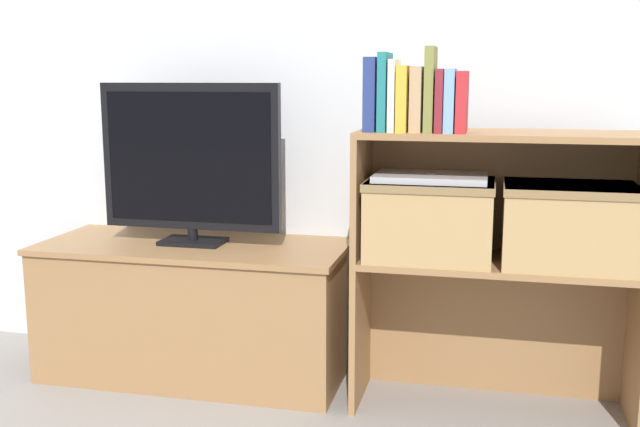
{
  "coord_description": "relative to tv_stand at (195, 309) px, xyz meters",
  "views": [
    {
      "loc": [
        0.55,
        -2.19,
        1.06
      ],
      "look_at": [
        0.0,
        0.16,
        0.62
      ],
      "focal_mm": 42.0,
      "sensor_mm": 36.0,
      "label": 1
    }
  ],
  "objects": [
    {
      "name": "ground_plane",
      "position": [
        0.48,
        -0.22,
        -0.24
      ],
      "size": [
        16.0,
        16.0,
        0.0
      ],
      "primitive_type": "plane",
      "color": "gray"
    },
    {
      "name": "wall_back",
      "position": [
        0.48,
        0.26,
        0.96
      ],
      "size": [
        10.0,
        0.05,
        2.4
      ],
      "color": "silver",
      "rests_on": "ground_plane"
    },
    {
      "name": "tv_stand",
      "position": [
        0.0,
        0.0,
        0.0
      ],
      "size": [
        1.09,
        0.47,
        0.48
      ],
      "color": "olive",
      "rests_on": "ground_plane"
    },
    {
      "name": "tv",
      "position": [
        -0.0,
        -0.0,
        0.54
      ],
      "size": [
        0.65,
        0.14,
        0.56
      ],
      "color": "black",
      "rests_on": "tv_stand"
    },
    {
      "name": "bookshelf_lower_tier",
      "position": [
        1.05,
        0.0,
        0.07
      ],
      "size": [
        0.88,
        0.33,
        0.5
      ],
      "color": "olive",
      "rests_on": "ground_plane"
    },
    {
      "name": "bookshelf_upper_tier",
      "position": [
        1.05,
        -0.0,
        0.52
      ],
      "size": [
        0.88,
        0.33,
        0.4
      ],
      "color": "olive",
      "rests_on": "bookshelf_lower_tier"
    },
    {
      "name": "book_navy",
      "position": [
        0.65,
        -0.12,
        0.77
      ],
      "size": [
        0.04,
        0.14,
        0.22
      ],
      "color": "navy",
      "rests_on": "bookshelf_upper_tier"
    },
    {
      "name": "book_teal",
      "position": [
        0.69,
        -0.12,
        0.78
      ],
      "size": [
        0.03,
        0.16,
        0.24
      ],
      "color": "#1E7075",
      "rests_on": "bookshelf_upper_tier"
    },
    {
      "name": "book_ivory",
      "position": [
        0.72,
        -0.12,
        0.77
      ],
      "size": [
        0.02,
        0.14,
        0.22
      ],
      "color": "silver",
      "rests_on": "bookshelf_upper_tier"
    },
    {
      "name": "book_mustard",
      "position": [
        0.75,
        -0.12,
        0.76
      ],
      "size": [
        0.03,
        0.16,
        0.2
      ],
      "color": "gold",
      "rests_on": "bookshelf_upper_tier"
    },
    {
      "name": "book_tan",
      "position": [
        0.79,
        -0.12,
        0.75
      ],
      "size": [
        0.03,
        0.13,
        0.2
      ],
      "color": "tan",
      "rests_on": "bookshelf_upper_tier"
    },
    {
      "name": "book_olive",
      "position": [
        0.83,
        -0.12,
        0.78
      ],
      "size": [
        0.03,
        0.14,
        0.25
      ],
      "color": "olive",
      "rests_on": "bookshelf_upper_tier"
    },
    {
      "name": "book_maroon",
      "position": [
        0.86,
        -0.12,
        0.75
      ],
      "size": [
        0.02,
        0.16,
        0.19
      ],
      "color": "maroon",
      "rests_on": "bookshelf_upper_tier"
    },
    {
      "name": "book_skyblue",
      "position": [
        0.89,
        -0.12,
        0.75
      ],
      "size": [
        0.03,
        0.15,
        0.19
      ],
      "color": "#709ECC",
      "rests_on": "bookshelf_upper_tier"
    },
    {
      "name": "book_crimson",
      "position": [
        0.93,
        -0.12,
        0.75
      ],
      "size": [
        0.03,
        0.16,
        0.18
      ],
      "color": "#B22328",
      "rests_on": "bookshelf_upper_tier"
    },
    {
      "name": "storage_basket_left",
      "position": [
        0.84,
        -0.08,
        0.39
      ],
      "size": [
        0.4,
        0.29,
        0.25
      ],
      "color": "tan",
      "rests_on": "bookshelf_lower_tier"
    },
    {
      "name": "storage_basket_right",
      "position": [
        1.26,
        -0.08,
        0.39
      ],
      "size": [
        0.4,
        0.29,
        0.25
      ],
      "color": "tan",
      "rests_on": "bookshelf_lower_tier"
    },
    {
      "name": "laptop",
      "position": [
        0.84,
        -0.08,
        0.51
      ],
      "size": [
        0.35,
        0.23,
        0.02
      ],
      "color": "#BCBCC1",
      "rests_on": "storage_basket_left"
    }
  ]
}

